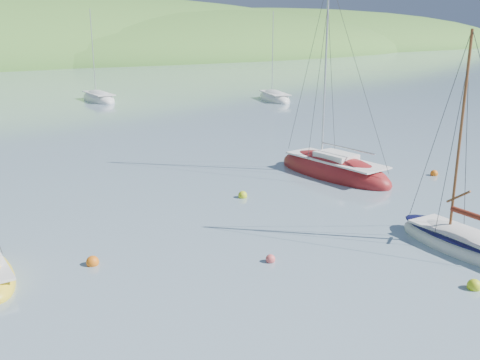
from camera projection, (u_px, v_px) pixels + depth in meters
ground at (412, 272)px, 20.41m from camera, size 700.00×700.00×0.00m
daysailer_white at (464, 244)px, 22.59m from camera, size 3.21×6.55×9.64m
sloop_red at (333, 171)px, 34.05m from camera, size 3.32×8.99×13.17m
distant_sloop_b at (99, 99)px, 69.89m from camera, size 4.14×9.12×12.57m
distant_sloop_d at (274, 99)px, 70.41m from camera, size 6.25×9.09×12.28m
mooring_buoys at (307, 224)px, 25.12m from camera, size 23.10×14.10×0.50m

